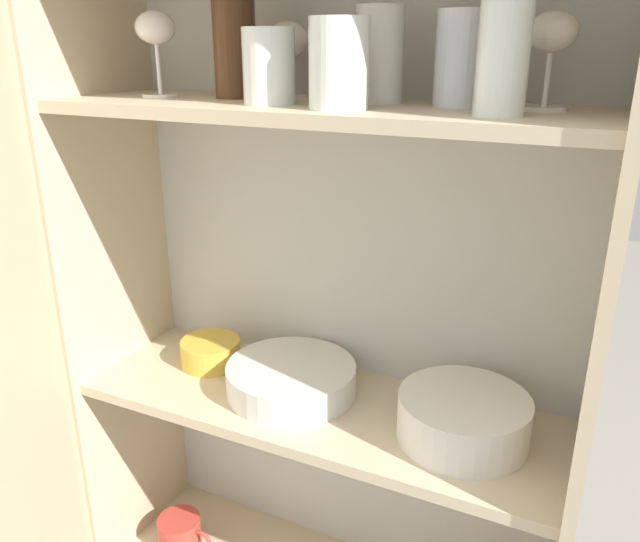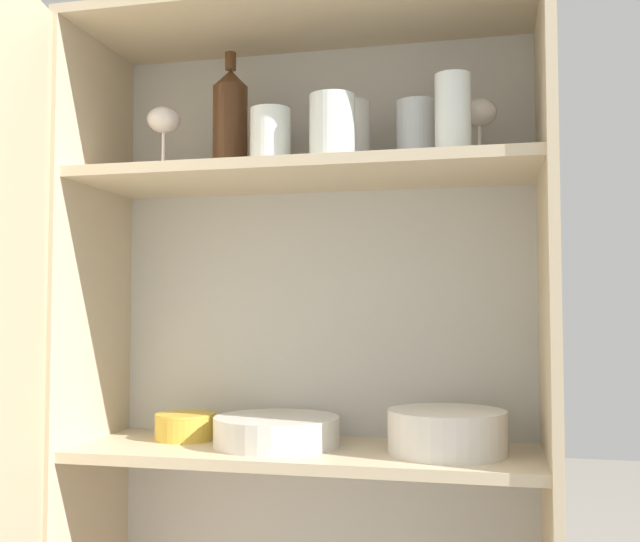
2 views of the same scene
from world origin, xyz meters
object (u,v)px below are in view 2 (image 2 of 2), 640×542
(mixing_bowl_large, at_px, (447,430))
(serving_bowl_small, at_px, (185,425))
(plate_stack_white, at_px, (277,431))
(wine_bottle, at_px, (230,122))

(mixing_bowl_large, height_order, serving_bowl_small, mixing_bowl_large)
(plate_stack_white, bearing_deg, wine_bottle, 168.93)
(wine_bottle, distance_m, plate_stack_white, 0.61)
(wine_bottle, xyz_separation_m, serving_bowl_small, (-0.09, 0.00, -0.60))
(mixing_bowl_large, xyz_separation_m, serving_bowl_small, (-0.51, 0.03, -0.01))
(wine_bottle, xyz_separation_m, mixing_bowl_large, (0.42, -0.03, -0.58))
(wine_bottle, distance_m, serving_bowl_small, 0.60)
(serving_bowl_small, bearing_deg, mixing_bowl_large, -3.63)
(wine_bottle, bearing_deg, plate_stack_white, -11.07)
(wine_bottle, height_order, mixing_bowl_large, wine_bottle)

